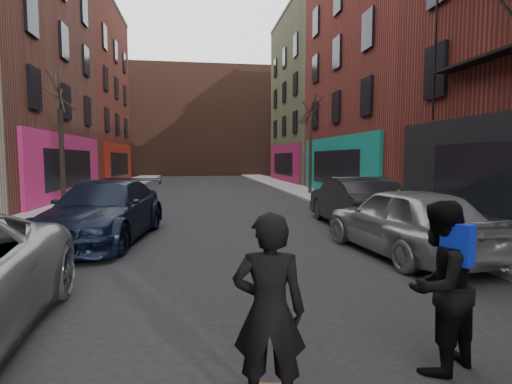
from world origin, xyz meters
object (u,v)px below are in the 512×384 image
object	(u,v)px
parked_right_end	(354,201)
pedestrian	(439,285)
tree_right_far	(310,137)
parked_left_end	(104,211)
parked_right_far	(404,220)
tree_left_far	(61,131)
skateboarder	(269,312)

from	to	relation	value
parked_right_end	pedestrian	bearing A→B (deg)	75.38
tree_right_far	parked_left_end	bearing A→B (deg)	-127.39
tree_right_far	parked_right_far	bearing A→B (deg)	-98.08
tree_left_far	parked_right_end	world-z (taller)	tree_left_far
pedestrian	tree_left_far	bearing A→B (deg)	-85.63
parked_right_far	pedestrian	distance (m)	5.24
skateboarder	parked_left_end	bearing A→B (deg)	-57.50
pedestrian	parked_left_end	bearing A→B (deg)	-82.03
parked_left_end	tree_right_far	bearing A→B (deg)	60.13
parked_right_far	pedestrian	world-z (taller)	pedestrian
parked_left_end	parked_right_end	distance (m)	7.75
parked_right_end	pedestrian	world-z (taller)	pedestrian
skateboarder	pedestrian	size ratio (longest dim) A/B	0.95
parked_right_far	skateboarder	distance (m)	6.74
parked_left_end	parked_right_end	size ratio (longest dim) A/B	1.13
pedestrian	parked_right_far	bearing A→B (deg)	-140.84
parked_left_end	parked_right_far	xyz separation A→B (m)	(7.26, -2.80, -0.00)
parked_left_end	pedestrian	xyz separation A→B (m)	(5.04, -7.54, 0.10)
pedestrian	skateboarder	bearing A→B (deg)	-9.71
tree_left_far	parked_left_end	world-z (taller)	tree_left_far
tree_left_far	pedestrian	size ratio (longest dim) A/B	3.57
parked_right_far	parked_right_end	size ratio (longest dim) A/B	0.96
tree_right_far	parked_left_end	size ratio (longest dim) A/B	1.20
skateboarder	pedestrian	distance (m)	2.01
tree_right_far	parked_right_far	xyz separation A→B (m)	(-2.14, -15.10, -2.71)
tree_left_far	parked_right_end	distance (m)	12.10
tree_left_far	skateboarder	xyz separation A→B (m)	(6.11, -14.40, -2.42)
parked_right_end	skateboarder	size ratio (longest dim) A/B	2.91
parked_right_end	pedestrian	size ratio (longest dim) A/B	2.75
parked_right_far	tree_left_far	bearing A→B (deg)	-47.17
pedestrian	tree_right_far	bearing A→B (deg)	-128.17
parked_right_far	pedestrian	bearing A→B (deg)	59.34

